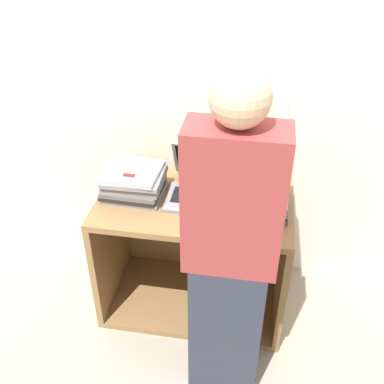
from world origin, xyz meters
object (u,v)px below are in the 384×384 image
object	(u,v)px
laptop_open	(197,186)
laptop_stack_left	(134,182)
laptop_stack_right	(259,200)
person	(230,255)

from	to	relation	value
laptop_open	laptop_stack_left	world-z (taller)	laptop_open
laptop_stack_right	person	world-z (taller)	person
laptop_stack_left	laptop_stack_right	xyz separation A→B (m)	(0.67, -0.00, -0.04)
laptop_stack_right	laptop_open	bearing A→B (deg)	169.10
laptop_open	person	world-z (taller)	person
laptop_stack_right	person	bearing A→B (deg)	-101.81
laptop_stack_left	laptop_stack_right	world-z (taller)	laptop_stack_left
person	laptop_open	bearing A→B (deg)	112.93
laptop_stack_left	laptop_stack_right	distance (m)	0.68
laptop_open	laptop_stack_left	xyz separation A→B (m)	(-0.34, -0.06, 0.03)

